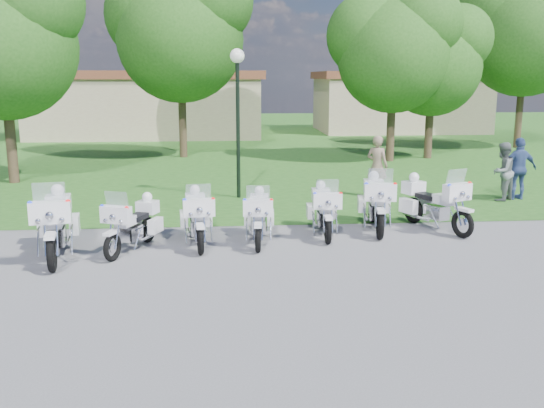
{
  "coord_description": "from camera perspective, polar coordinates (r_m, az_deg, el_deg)",
  "views": [
    {
      "loc": [
        -1.17,
        -12.08,
        3.76
      ],
      "look_at": [
        -0.14,
        1.2,
        0.95
      ],
      "focal_mm": 40.0,
      "sensor_mm": 36.0,
      "label": 1
    }
  ],
  "objects": [
    {
      "name": "tree_3",
      "position": [
        29.24,
        14.79,
        13.17
      ],
      "size": [
        5.22,
        4.45,
        6.95
      ],
      "color": "#38281C",
      "rests_on": "ground"
    },
    {
      "name": "tree_1",
      "position": [
        29.1,
        -8.78,
        16.2
      ],
      "size": [
        6.8,
        5.8,
        9.07
      ],
      "color": "#38281C",
      "rests_on": "ground"
    },
    {
      "name": "motorcycle_2",
      "position": [
        13.9,
        -7.06,
        -1.18
      ],
      "size": [
        0.88,
        2.25,
        1.51
      ],
      "rotation": [
        0.0,
        0.0,
        3.25
      ],
      "color": "black",
      "rests_on": "ground"
    },
    {
      "name": "ground",
      "position": [
        12.7,
        1.04,
        -5.3
      ],
      "size": [
        100.0,
        100.0,
        0.0
      ],
      "primitive_type": "plane",
      "color": "slate",
      "rests_on": "ground"
    },
    {
      "name": "building_west",
      "position": [
        40.4,
        -11.48,
        9.28
      ],
      "size": [
        14.56,
        8.32,
        4.1
      ],
      "color": "tan",
      "rests_on": "ground"
    },
    {
      "name": "motorcycle_4",
      "position": [
        14.69,
        4.88,
        -0.5
      ],
      "size": [
        0.76,
        2.18,
        1.47
      ],
      "rotation": [
        0.0,
        0.0,
        3.1
      ],
      "color": "black",
      "rests_on": "ground"
    },
    {
      "name": "building_east",
      "position": [
        43.84,
        11.82,
        9.45
      ],
      "size": [
        11.44,
        7.28,
        4.1
      ],
      "color": "tan",
      "rests_on": "ground"
    },
    {
      "name": "motorcycle_3",
      "position": [
        13.98,
        -1.25,
        -1.14
      ],
      "size": [
        0.8,
        2.15,
        1.45
      ],
      "rotation": [
        0.0,
        0.0,
        3.06
      ],
      "color": "black",
      "rests_on": "ground"
    },
    {
      "name": "motorcycle_1",
      "position": [
        13.65,
        -12.92,
        -1.78
      ],
      "size": [
        1.19,
        2.03,
        1.43
      ],
      "rotation": [
        0.0,
        0.0,
        2.77
      ],
      "color": "black",
      "rests_on": "ground"
    },
    {
      "name": "bystander_c",
      "position": [
        20.24,
        22.23,
        3.08
      ],
      "size": [
        1.16,
        0.57,
        1.92
      ],
      "primitive_type": "imported",
      "rotation": [
        0.0,
        0.0,
        3.23
      ],
      "color": "#39508A",
      "rests_on": "ground"
    },
    {
      "name": "motorcycle_6",
      "position": [
        15.66,
        14.95,
        0.16
      ],
      "size": [
        1.4,
        2.26,
        1.62
      ],
      "rotation": [
        0.0,
        0.0,
        3.56
      ],
      "color": "black",
      "rests_on": "ground"
    },
    {
      "name": "tree_4",
      "position": [
        35.23,
        22.72,
        15.29
      ],
      "size": [
        7.23,
        6.17,
        9.64
      ],
      "color": "#38281C",
      "rests_on": "ground"
    },
    {
      "name": "bystander_b",
      "position": [
        19.84,
        20.85,
        2.84
      ],
      "size": [
        1.11,
        1.07,
        1.8
      ],
      "primitive_type": "imported",
      "rotation": [
        0.0,
        0.0,
        -2.48
      ],
      "color": "slate",
      "rests_on": "ground"
    },
    {
      "name": "bystander_a",
      "position": [
        19.47,
        9.86,
        3.51
      ],
      "size": [
        0.84,
        0.81,
        1.95
      ],
      "primitive_type": "imported",
      "rotation": [
        0.0,
        0.0,
        2.45
      ],
      "color": "gray",
      "rests_on": "ground"
    },
    {
      "name": "motorcycle_0",
      "position": [
        13.55,
        -19.68,
        -1.72
      ],
      "size": [
        1.12,
        2.58,
        1.74
      ],
      "rotation": [
        0.0,
        0.0,
        3.31
      ],
      "color": "black",
      "rests_on": "ground"
    },
    {
      "name": "lamp_post",
      "position": [
        18.86,
        -3.26,
        10.89
      ],
      "size": [
        0.44,
        0.44,
        4.59
      ],
      "color": "black",
      "rests_on": "ground"
    },
    {
      "name": "motorcycle_5",
      "position": [
        15.33,
        9.77,
        0.2
      ],
      "size": [
        1.02,
        2.46,
        1.65
      ],
      "rotation": [
        0.0,
        0.0,
        3.0
      ],
      "color": "black",
      "rests_on": "ground"
    },
    {
      "name": "tree_0",
      "position": [
        23.58,
        -24.22,
        14.6
      ],
      "size": [
        5.98,
        5.11,
        7.98
      ],
      "color": "#38281C",
      "rests_on": "ground"
    },
    {
      "name": "tree_2",
      "position": [
        27.85,
        11.3,
        14.41
      ],
      "size": [
        5.76,
        4.92,
        7.68
      ],
      "color": "#38281C",
      "rests_on": "ground"
    },
    {
      "name": "grass_lawn",
      "position": [
        39.27,
        -2.76,
        6.41
      ],
      "size": [
        100.0,
        48.0,
        0.01
      ],
      "primitive_type": "cube",
      "color": "#23561B",
      "rests_on": "ground"
    }
  ]
}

